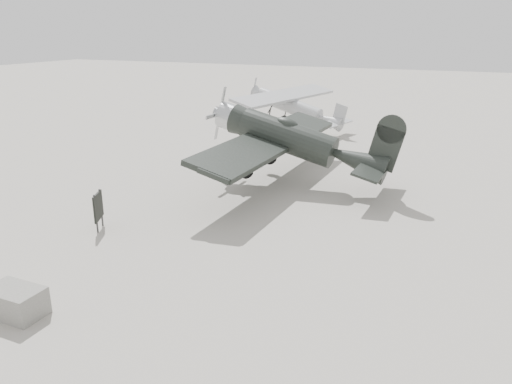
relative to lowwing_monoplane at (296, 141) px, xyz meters
The scene contains 5 objects.
ground 6.74m from the lowwing_monoplane, 100.04° to the right, with size 160.00×160.00×0.00m, color #A19A8F.
lowwing_monoplane is the anchor object (origin of this frame).
highwing_monoplane 13.71m from the lowwing_monoplane, 110.21° to the left, with size 8.09×11.31×3.20m.
equipment_block 14.36m from the lowwing_monoplane, 102.07° to the right, with size 1.53×0.96×0.77m, color slate.
sign_board 9.73m from the lowwing_monoplane, 120.86° to the right, with size 0.49×0.96×1.48m.
Camera 1 is at (8.67, -15.77, 7.32)m, focal length 35.00 mm.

